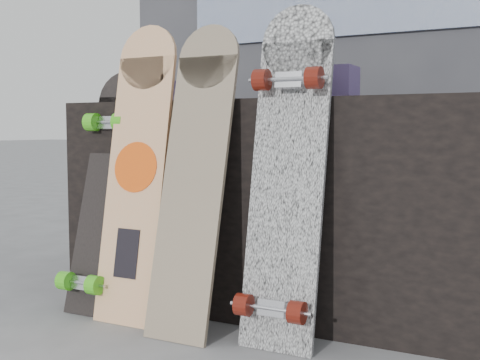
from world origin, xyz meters
The scene contains 10 objects.
ground centered at (0.00, 0.00, 0.00)m, with size 60.00×60.00×0.00m, color slate.
vendor_table centered at (0.00, 0.50, 0.40)m, with size 1.60×0.60×0.80m, color black.
booth centered at (0.00, 1.35, 1.10)m, with size 2.40×0.22×2.20m.
merch_box_purple centered at (-0.57, 0.57, 0.85)m, with size 0.18×0.12×0.10m, color #6A3E7F.
merch_box_small centered at (0.25, 0.45, 0.86)m, with size 0.14×0.14×0.12m, color #6A3E7F.
merch_box_flat centered at (0.06, 0.65, 0.83)m, with size 0.22×0.10×0.06m, color #D1B78C.
longboard_geisha centered at (-0.39, 0.12, 0.57)m, with size 0.24×0.22×1.08m.
longboard_celtic centered at (-0.13, 0.10, 0.56)m, with size 0.23×0.28×1.06m.
longboard_cascadia centered at (0.20, 0.12, 0.57)m, with size 0.25×0.28×1.10m.
skateboard_dark centered at (-0.58, 0.16, 0.47)m, with size 0.21×0.33×0.92m.
Camera 1 is at (0.93, -1.65, 0.69)m, focal length 45.00 mm.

